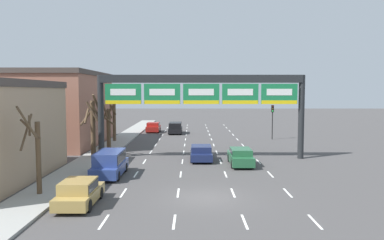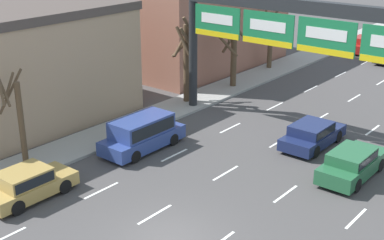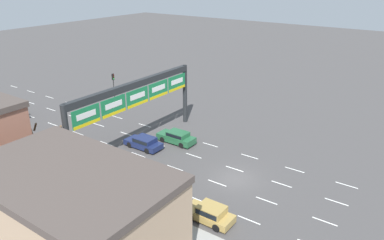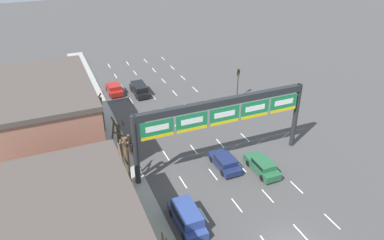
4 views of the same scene
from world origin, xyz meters
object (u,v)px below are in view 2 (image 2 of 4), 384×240
at_px(sign_gantry, 329,35).
at_px(suv_blue, 142,132).
at_px(car_green, 352,162).
at_px(tree_bare_closest, 186,57).
at_px(car_red, 364,44).
at_px(car_navy, 312,134).
at_px(tree_bare_second, 270,36).
at_px(tree_bare_third, 17,115).
at_px(car_gold, 28,183).
at_px(tree_bare_furthest, 233,53).

bearing_deg(sign_gantry, suv_blue, -133.95).
distance_m(car_green, tree_bare_closest, 13.74).
relative_size(sign_gantry, car_red, 4.58).
distance_m(car_navy, tree_bare_closest, 10.25).
height_order(suv_blue, tree_bare_second, tree_bare_second).
xyz_separation_m(suv_blue, tree_bare_third, (-3.09, -5.27, 1.73)).
bearing_deg(tree_bare_second, car_green, -46.74).
height_order(car_red, tree_bare_closest, tree_bare_closest).
relative_size(car_green, tree_bare_closest, 0.80).
distance_m(car_red, tree_bare_second, 11.37).
bearing_deg(car_gold, suv_blue, 89.17).
bearing_deg(tree_bare_third, car_green, 35.34).
height_order(car_gold, car_red, car_red).
bearing_deg(sign_gantry, tree_bare_second, 132.33).
height_order(sign_gantry, car_red, sign_gantry).
bearing_deg(tree_bare_closest, tree_bare_third, -89.69).
height_order(car_red, tree_bare_furthest, tree_bare_furthest).
bearing_deg(tree_bare_furthest, tree_bare_second, 96.55).
relative_size(car_navy, tree_bare_closest, 0.77).
xyz_separation_m(car_gold, tree_bare_third, (-2.99, 1.73, 1.99)).
relative_size(car_navy, car_green, 0.97).
distance_m(car_green, car_red, 26.73).
bearing_deg(suv_blue, sign_gantry, 46.05).
distance_m(sign_gantry, tree_bare_second, 15.57).
distance_m(suv_blue, tree_bare_third, 6.35).
bearing_deg(tree_bare_second, tree_bare_third, -88.97).
bearing_deg(car_green, car_navy, 146.11).
relative_size(car_navy, tree_bare_third, 0.85).
bearing_deg(tree_bare_second, tree_bare_furthest, -83.45).
bearing_deg(tree_bare_closest, car_green, -14.65).
bearing_deg(tree_bare_closest, suv_blue, -66.87).
distance_m(sign_gantry, car_navy, 5.28).
bearing_deg(car_red, car_navy, -73.88).
xyz_separation_m(car_gold, car_red, (0.27, 35.84, 0.02)).
distance_m(sign_gantry, suv_blue, 10.89).
height_order(car_green, tree_bare_closest, tree_bare_closest).
bearing_deg(suv_blue, car_green, 21.75).
bearing_deg(car_green, tree_bare_furthest, 147.29).
distance_m(car_gold, tree_bare_closest, 14.90).
bearing_deg(tree_bare_closest, car_red, 81.20).
height_order(car_navy, tree_bare_furthest, tree_bare_furthest).
height_order(tree_bare_second, tree_bare_furthest, tree_bare_second).
xyz_separation_m(car_navy, suv_blue, (-6.73, -6.12, 0.29)).
bearing_deg(tree_bare_furthest, tree_bare_third, -90.91).
xyz_separation_m(car_green, suv_blue, (-9.94, -3.97, 0.25)).
height_order(sign_gantry, car_gold, sign_gantry).
relative_size(car_red, tree_bare_closest, 0.71).
distance_m(car_navy, car_green, 3.86).
bearing_deg(tree_bare_third, tree_bare_second, 91.03).
height_order(suv_blue, tree_bare_furthest, tree_bare_furthest).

